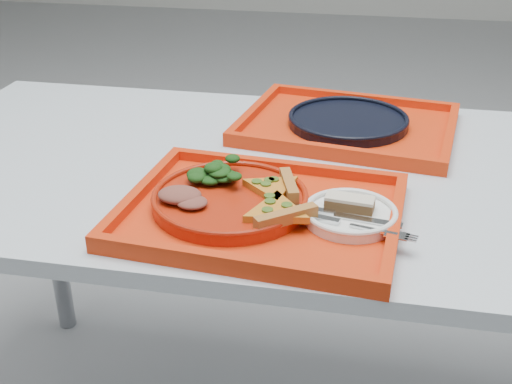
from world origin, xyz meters
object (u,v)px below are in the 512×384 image
tray_far (348,128)px  navy_plate (348,122)px  tray_main (261,215)px  dessert_bar (350,203)px  dinner_plate (230,201)px

tray_far → navy_plate: (0.00, 0.00, 0.01)m
tray_main → tray_far: (0.12, 0.42, 0.00)m
navy_plate → tray_main: bearing=-105.3°
navy_plate → dessert_bar: dessert_bar is taller
navy_plate → dessert_bar: size_ratio=3.20×
tray_far → tray_main: bearing=-97.1°
tray_far → dessert_bar: 0.41m
dinner_plate → navy_plate: 0.44m
tray_main → navy_plate: 0.44m
tray_far → dinner_plate: (-0.17, -0.41, 0.02)m
navy_plate → dessert_bar: (0.03, -0.41, 0.02)m
tray_far → navy_plate: navy_plate is taller
dinner_plate → tray_main: bearing=-10.3°
dinner_plate → dessert_bar: bearing=0.6°
tray_far → navy_plate: 0.01m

